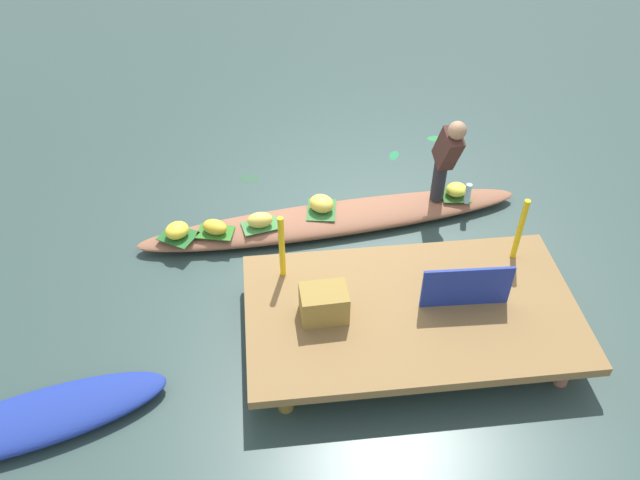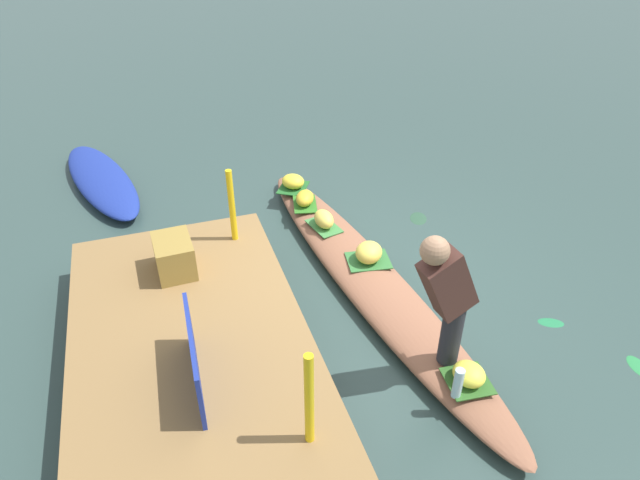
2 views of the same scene
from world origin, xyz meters
name	(u,v)px [view 1 (image 1 of 2)]	position (x,y,z in m)	size (l,w,h in m)	color
canal_water	(333,225)	(0.00, 0.00, 0.00)	(40.00, 40.00, 0.00)	#304542
dock_platform	(412,312)	(-0.54, 1.73, 0.32)	(3.20, 1.80, 0.38)	olive
vendor_boat	(333,219)	(0.00, 0.00, 0.10)	(4.55, 0.60, 0.20)	#8D5940
moored_boat	(34,420)	(2.92, 2.41, 0.11)	(2.31, 0.61, 0.21)	navy
leaf_mat_0	(260,226)	(0.86, 0.15, 0.20)	(0.41, 0.25, 0.01)	#3D7F3F
banana_bunch_0	(260,220)	(0.86, 0.15, 0.29)	(0.29, 0.19, 0.18)	#F3D554
leaf_mat_1	(216,232)	(1.37, 0.21, 0.20)	(0.40, 0.26, 0.01)	#2F7223
banana_bunch_1	(215,227)	(1.37, 0.21, 0.28)	(0.29, 0.20, 0.16)	gold
leaf_mat_2	(456,195)	(-1.51, -0.17, 0.20)	(0.32, 0.33, 0.01)	#2D5E23
banana_bunch_2	(456,190)	(-1.51, -0.17, 0.28)	(0.23, 0.25, 0.15)	#F0E345
leaf_mat_3	(178,236)	(1.78, 0.22, 0.20)	(0.38, 0.31, 0.01)	#226027
banana_bunch_3	(177,230)	(1.78, 0.22, 0.29)	(0.27, 0.24, 0.16)	yellow
leaf_mat_4	(321,210)	(0.13, -0.06, 0.20)	(0.41, 0.33, 0.01)	#316F34
banana_bunch_4	(321,204)	(0.13, -0.06, 0.30)	(0.29, 0.25, 0.19)	#EFD04E
vendor_person	(447,155)	(-1.27, -0.03, 0.89)	(0.23, 0.50, 1.21)	#28282D
water_bottle	(468,194)	(-1.60, -0.02, 0.33)	(0.07, 0.07, 0.26)	silver
market_banner	(467,287)	(-1.04, 1.73, 0.61)	(0.86, 0.03, 0.46)	navy
railing_post_west	(520,229)	(-1.74, 1.13, 0.75)	(0.06, 0.06, 0.74)	yellow
railing_post_east	(282,247)	(0.66, 1.13, 0.75)	(0.06, 0.06, 0.74)	yellow
produce_crate	(324,304)	(0.31, 1.73, 0.54)	(0.44, 0.32, 0.32)	olive
drifting_plant_0	(394,155)	(-1.00, -1.36, 0.00)	(0.23, 0.12, 0.01)	#217444
drifting_plant_1	(249,179)	(0.97, -1.04, 0.00)	(0.28, 0.19, 0.01)	#2A4D37
drifting_plant_2	(436,138)	(-1.67, -1.70, 0.00)	(0.25, 0.14, 0.01)	#277E41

